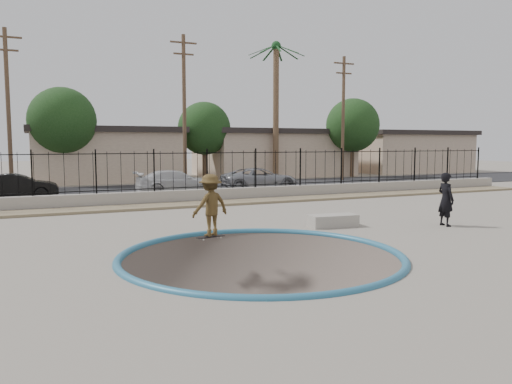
{
  "coord_description": "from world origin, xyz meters",
  "views": [
    {
      "loc": [
        -5.1,
        -11.87,
        2.77
      ],
      "look_at": [
        1.23,
        2.0,
        1.26
      ],
      "focal_mm": 35.0,
      "sensor_mm": 36.0,
      "label": 1
    }
  ],
  "objects_px": {
    "skater": "(210,208)",
    "car_c": "(176,182)",
    "car_d": "(260,179)",
    "concrete_ledge": "(333,221)",
    "car_b": "(17,186)",
    "videographer": "(446,199)",
    "skateboard": "(211,237)"
  },
  "relations": [
    {
      "from": "skater",
      "to": "car_c",
      "type": "height_order",
      "value": "skater"
    },
    {
      "from": "car_d",
      "to": "concrete_ledge",
      "type": "bearing_deg",
      "value": 170.4
    },
    {
      "from": "car_b",
      "to": "videographer",
      "type": "bearing_deg",
      "value": -134.55
    },
    {
      "from": "skater",
      "to": "concrete_ledge",
      "type": "xyz_separation_m",
      "value": [
        4.39,
        0.33,
        -0.69
      ]
    },
    {
      "from": "skater",
      "to": "car_b",
      "type": "xyz_separation_m",
      "value": [
        -5.25,
        13.4,
        -0.24
      ]
    },
    {
      "from": "car_b",
      "to": "skateboard",
      "type": "bearing_deg",
      "value": -155.35
    },
    {
      "from": "skateboard",
      "to": "car_c",
      "type": "xyz_separation_m",
      "value": [
        2.49,
        12.69,
        0.61
      ]
    },
    {
      "from": "skateboard",
      "to": "skater",
      "type": "bearing_deg",
      "value": -86.07
    },
    {
      "from": "videographer",
      "to": "car_b",
      "type": "height_order",
      "value": "videographer"
    },
    {
      "from": "car_b",
      "to": "car_d",
      "type": "height_order",
      "value": "car_d"
    },
    {
      "from": "car_b",
      "to": "skater",
      "type": "bearing_deg",
      "value": -155.35
    },
    {
      "from": "videographer",
      "to": "concrete_ledge",
      "type": "bearing_deg",
      "value": 70.96
    },
    {
      "from": "concrete_ledge",
      "to": "car_b",
      "type": "bearing_deg",
      "value": 126.42
    },
    {
      "from": "skater",
      "to": "concrete_ledge",
      "type": "distance_m",
      "value": 4.46
    },
    {
      "from": "car_b",
      "to": "car_d",
      "type": "xyz_separation_m",
      "value": [
        12.91,
        -0.35,
        0.02
      ]
    },
    {
      "from": "skateboard",
      "to": "car_d",
      "type": "height_order",
      "value": "car_d"
    },
    {
      "from": "car_c",
      "to": "car_b",
      "type": "bearing_deg",
      "value": 84.44
    },
    {
      "from": "videographer",
      "to": "car_c",
      "type": "distance_m",
      "value": 14.81
    },
    {
      "from": "skateboard",
      "to": "car_d",
      "type": "bearing_deg",
      "value": 49.49
    },
    {
      "from": "videographer",
      "to": "car_d",
      "type": "bearing_deg",
      "value": 4.06
    },
    {
      "from": "skateboard",
      "to": "concrete_ledge",
      "type": "xyz_separation_m",
      "value": [
        4.39,
        0.33,
        0.14
      ]
    },
    {
      "from": "videographer",
      "to": "car_c",
      "type": "relative_size",
      "value": 0.41
    },
    {
      "from": "videographer",
      "to": "car_c",
      "type": "xyz_separation_m",
      "value": [
        -5.41,
        13.79,
        -0.22
      ]
    },
    {
      "from": "skateboard",
      "to": "videographer",
      "type": "height_order",
      "value": "videographer"
    },
    {
      "from": "skater",
      "to": "car_b",
      "type": "height_order",
      "value": "skater"
    },
    {
      "from": "skater",
      "to": "skateboard",
      "type": "bearing_deg",
      "value": -90.08
    },
    {
      "from": "skater",
      "to": "videographer",
      "type": "relative_size",
      "value": 1.0
    },
    {
      "from": "concrete_ledge",
      "to": "car_b",
      "type": "height_order",
      "value": "car_b"
    },
    {
      "from": "concrete_ledge",
      "to": "car_d",
      "type": "height_order",
      "value": "car_d"
    },
    {
      "from": "car_d",
      "to": "car_c",
      "type": "bearing_deg",
      "value": 98.81
    },
    {
      "from": "videographer",
      "to": "car_d",
      "type": "relative_size",
      "value": 0.39
    },
    {
      "from": "skater",
      "to": "car_d",
      "type": "height_order",
      "value": "skater"
    }
  ]
}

